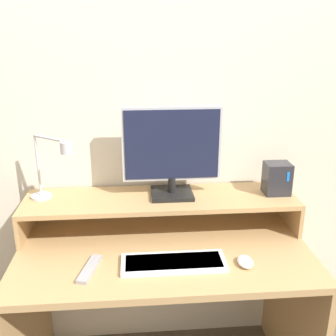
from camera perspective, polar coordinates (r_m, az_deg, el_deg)
name	(u,v)px	position (r m, az deg, el deg)	size (l,w,h in m)	color
wall_back	(158,119)	(1.92, -1.51, 7.10)	(6.00, 0.05, 2.50)	beige
desk	(164,290)	(1.87, -0.59, -17.31)	(1.27, 0.68, 0.76)	tan
monitor_shelf	(161,202)	(1.84, -1.06, -4.92)	(1.27, 0.31, 0.16)	tan
monitor	(172,151)	(1.78, 0.57, 2.49)	(0.45, 0.18, 0.42)	black
desk_lamp	(52,167)	(1.79, -16.47, 0.14)	(0.23, 0.19, 0.30)	silver
router_dock	(277,178)	(1.92, 15.53, -1.46)	(0.12, 0.10, 0.15)	#28282D
keyboard	(174,263)	(1.63, 0.84, -13.56)	(0.42, 0.15, 0.02)	white
mouse	(245,262)	(1.66, 11.15, -13.19)	(0.06, 0.10, 0.03)	white
remote_control	(90,269)	(1.63, -11.30, -14.16)	(0.09, 0.19, 0.02)	#99999E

